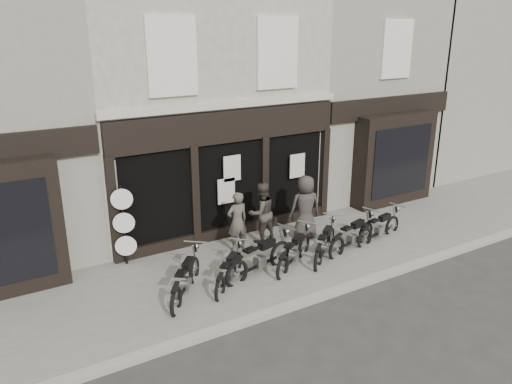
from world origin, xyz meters
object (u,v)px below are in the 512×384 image
motorcycle_4 (325,246)px  man_right (305,207)px  motorcycle_0 (186,282)px  motorcycle_1 (229,273)px  man_left (237,221)px  motorcycle_6 (379,230)px  man_centre (261,212)px  advert_sign_post (124,229)px  motorcycle_3 (294,254)px  motorcycle_5 (352,238)px  motorcycle_2 (260,261)px

motorcycle_4 → man_right: 1.51m
motorcycle_0 → motorcycle_4: size_ratio=1.01×
motorcycle_1 → motorcycle_0: bearing=133.0°
motorcycle_1 → man_right: (3.25, 1.32, 0.70)m
motorcycle_1 → man_left: bearing=11.3°
motorcycle_6 → man_right: bearing=134.8°
man_left → man_centre: bearing=-169.6°
motorcycle_6 → motorcycle_4: bearing=171.2°
motorcycle_0 → man_centre: 3.58m
man_left → advert_sign_post: bearing=-14.6°
motorcycle_3 → man_right: size_ratio=0.99×
motorcycle_1 → man_left: (1.10, 1.57, 0.60)m
man_right → motorcycle_0: bearing=29.9°
motorcycle_6 → man_centre: man_centre is taller
motorcycle_5 → man_left: (-2.86, 1.56, 0.56)m
man_centre → man_right: (1.26, -0.42, 0.06)m
motorcycle_3 → man_right: man_right is taller
man_centre → motorcycle_6: bearing=148.3°
motorcycle_4 → motorcycle_2: bearing=138.9°
motorcycle_2 → man_right: (2.31, 1.24, 0.63)m
man_left → advert_sign_post: size_ratio=0.74×
motorcycle_3 → man_centre: 1.83m
motorcycle_4 → advert_sign_post: 5.39m
motorcycle_0 → advert_sign_post: bearing=57.7°
motorcycle_0 → motorcycle_3: size_ratio=0.98×
motorcycle_3 → man_centre: man_centre is taller
motorcycle_1 → motorcycle_5: size_ratio=0.73×
motorcycle_2 → man_centre: 2.04m
man_centre → advert_sign_post: (-3.84, 0.56, 0.11)m
man_right → motorcycle_2: bearing=41.9°
motorcycle_2 → motorcycle_3: (1.01, -0.07, -0.04)m
man_right → man_left: bearing=7.2°
motorcycle_5 → advert_sign_post: (-5.82, 2.30, 0.70)m
motorcycle_6 → motorcycle_0: bearing=168.7°
motorcycle_5 → advert_sign_post: bearing=142.6°
motorcycle_3 → motorcycle_5: size_ratio=0.88×
motorcycle_3 → motorcycle_4: 1.02m
motorcycle_6 → motorcycle_2: bearing=168.5°
man_centre → man_right: man_right is taller
motorcycle_3 → motorcycle_4: motorcycle_4 is taller
motorcycle_4 → man_centre: man_centre is taller
motorcycle_0 → motorcycle_4: motorcycle_0 is taller
motorcycle_3 → motorcycle_4: bearing=-33.3°
motorcycle_0 → motorcycle_4: 4.08m
motorcycle_3 → man_left: man_left is taller
motorcycle_3 → motorcycle_6: bearing=-30.6°
motorcycle_1 → man_centre: bearing=-2.5°
motorcycle_4 → man_centre: 2.09m
motorcycle_0 → man_left: bearing=-16.3°
motorcycle_2 → advert_sign_post: size_ratio=0.99×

